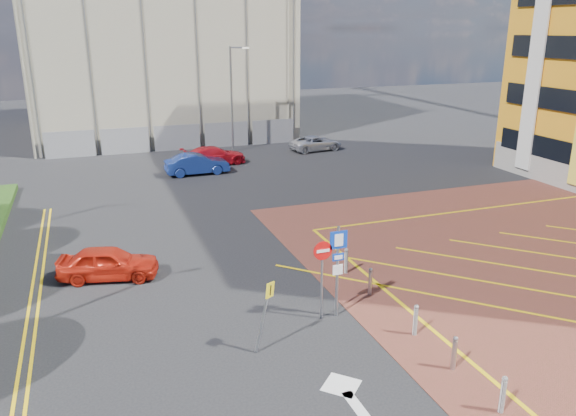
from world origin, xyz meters
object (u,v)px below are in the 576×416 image
car_silver_back (316,143)px  warning_sign (266,308)px  lamp_back (232,95)px  car_red_back (214,156)px  sign_cluster (332,263)px  car_blue_back (197,164)px  car_red_left (108,263)px

car_silver_back → warning_sign: bearing=146.9°
lamp_back → car_red_back: (-2.49, -3.99, -3.70)m
sign_cluster → car_silver_back: 27.05m
sign_cluster → car_silver_back: bearing=68.4°
sign_cluster → car_blue_back: 20.82m
car_blue_back → car_red_back: car_blue_back is taller
lamp_back → car_red_back: lamp_back is taller
car_blue_back → car_silver_back: bearing=-68.4°
sign_cluster → car_red_back: bearing=86.8°
car_blue_back → car_silver_back: 11.21m
lamp_back → warning_sign: lamp_back is taller
car_red_left → warning_sign: bearing=-135.4°
car_blue_back → lamp_back: bearing=-34.9°
car_red_left → car_red_back: bearing=-11.1°
car_silver_back → car_blue_back: bearing=105.2°
car_silver_back → lamp_back: bearing=65.4°
warning_sign → car_red_back: (3.97, 24.26, -0.77)m
sign_cluster → warning_sign: 3.00m
car_red_left → sign_cluster: bearing=-116.1°
warning_sign → car_blue_back: bearing=84.0°
lamp_back → car_red_left: lamp_back is taller
lamp_back → car_blue_back: (-4.16, -6.24, -3.67)m
car_silver_back → sign_cluster: bearing=150.9°
lamp_back → car_blue_back: size_ratio=1.91×
warning_sign → car_blue_back: size_ratio=0.54×
warning_sign → car_blue_back: warning_sign is taller
car_red_left → car_silver_back: bearing=-26.8°
lamp_back → car_red_left: size_ratio=2.12×
sign_cluster → car_red_left: (-6.81, 5.75, -1.31)m
sign_cluster → warning_sign: (-2.68, -1.24, -0.52)m
car_red_back → car_silver_back: bearing=-84.4°
warning_sign → car_silver_back: 29.24m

